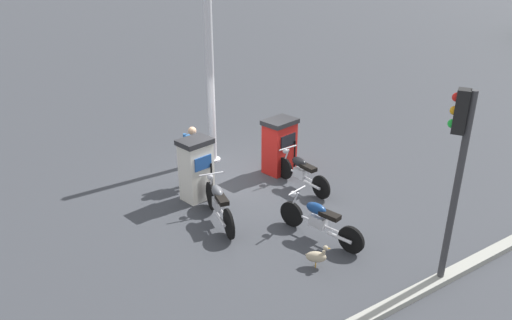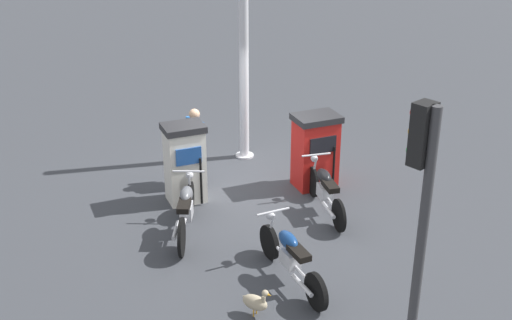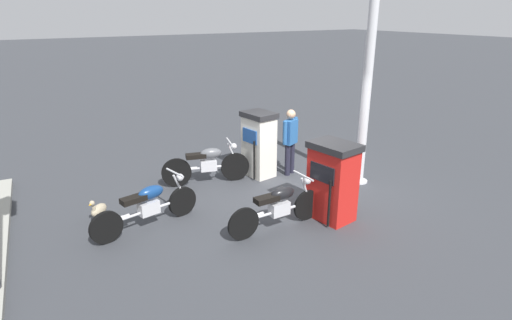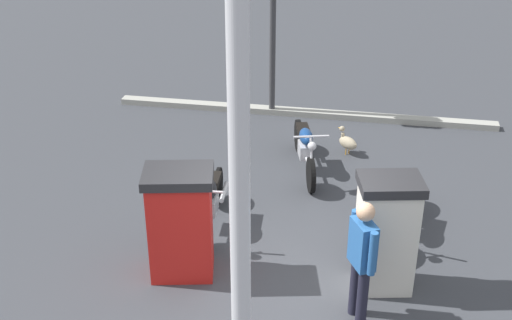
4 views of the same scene
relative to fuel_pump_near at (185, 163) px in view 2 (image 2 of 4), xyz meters
The scene contains 10 objects.
ground_plane 1.51m from the fuel_pump_near, 95.59° to the left, with size 120.00×120.00×0.00m, color #383A3F.
fuel_pump_near is the anchor object (origin of this frame).
fuel_pump_far 2.57m from the fuel_pump_near, 90.00° to the left, with size 0.75×0.95×1.49m.
motorcycle_near_pump 1.30m from the fuel_pump_near, ahead, with size 1.94×0.77×0.97m.
motorcycle_far_pump 2.64m from the fuel_pump_near, 65.65° to the left, with size 1.97×0.56×0.93m.
motorcycle_extra 3.27m from the fuel_pump_near, 20.23° to the left, with size 2.06×0.63×0.93m.
attendant_person 0.75m from the fuel_pump_near, 154.70° to the left, with size 0.56×0.33×1.58m.
wandering_duck 3.83m from the fuel_pump_near, ahead, with size 0.42×0.42×0.49m.
roadside_traffic_light 5.95m from the fuel_pump_near, 19.12° to the left, with size 0.40×0.31×3.61m.
canopy_support_pole 2.74m from the fuel_pump_near, 138.21° to the left, with size 0.40×0.40×4.60m.
Camera 2 is at (11.43, -2.82, 5.92)m, focal length 46.90 mm.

